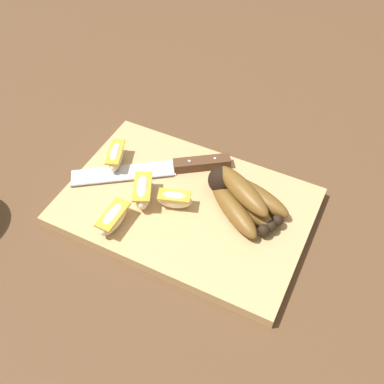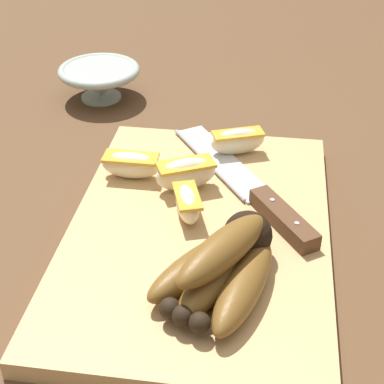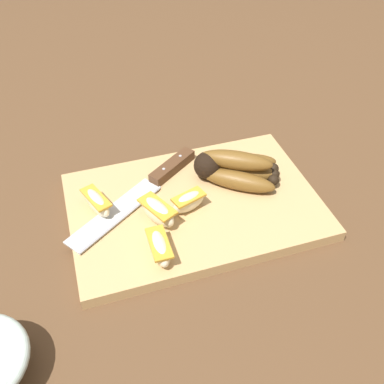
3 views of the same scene
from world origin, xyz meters
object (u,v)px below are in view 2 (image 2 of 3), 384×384
Objects in this scene: apple_wedge_near at (238,141)px; apple_wedge_middle at (186,173)px; banana_bunch at (223,265)px; ceramic_bowl at (100,80)px; chefs_knife at (258,197)px; apple_wedge_far at (187,203)px; apple_wedge_extra at (131,165)px.

apple_wedge_near is 0.95× the size of apple_wedge_middle.
ceramic_bowl is (-0.40, -0.23, -0.01)m from banana_bunch.
apple_wedge_near is (-0.10, -0.03, 0.01)m from chefs_knife.
apple_wedge_far reaches higher than ceramic_bowl.
apple_wedge_near is at bearing -178.70° from banana_bunch.
chefs_knife is 3.33× the size of apple_wedge_middle.
apple_wedge_near is at bearing 163.14° from apple_wedge_far.
apple_wedge_far is (-0.10, -0.05, -0.00)m from banana_bunch.
banana_bunch is at bearing -10.71° from chefs_knife.
banana_bunch is 0.14m from chefs_knife.
banana_bunch reaches higher than apple_wedge_far.
apple_wedge_extra is (0.07, -0.12, -0.00)m from apple_wedge_near.
apple_wedge_far is (0.04, -0.07, 0.01)m from chefs_knife.
apple_wedge_middle is 1.09× the size of apple_wedge_extra.
apple_wedge_extra is (-0.03, -0.15, 0.01)m from chefs_knife.
banana_bunch reaches higher than apple_wedge_near.
ceramic_bowl is at bearing -127.39° from apple_wedge_near.
apple_wedge_middle reaches higher than ceramic_bowl.
ceramic_bowl is at bearing -149.71° from apple_wedge_far.
apple_wedge_middle is (-0.15, -0.06, -0.00)m from banana_bunch.
ceramic_bowl is at bearing -146.25° from apple_wedge_middle.
apple_wedge_extra is (-0.07, -0.08, -0.00)m from apple_wedge_far.
apple_wedge_near is 0.14m from apple_wedge_extra.
apple_wedge_middle is (0.09, -0.05, 0.00)m from apple_wedge_near.
apple_wedge_far is (0.05, 0.01, -0.00)m from apple_wedge_middle.
banana_bunch reaches higher than apple_wedge_middle.
ceramic_bowl reaches higher than chefs_knife.
chefs_knife is at bearing 117.85° from apple_wedge_far.
banana_bunch is 1.22× the size of ceramic_bowl.
banana_bunch reaches higher than chefs_knife.
banana_bunch is at bearing 36.95° from apple_wedge_extra.
apple_wedge_near is 0.28m from ceramic_bowl.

